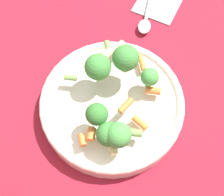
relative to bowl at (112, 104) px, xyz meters
The scene contains 4 objects.
ground_plane 0.02m from the bowl, ahead, with size 3.00×3.00×0.00m, color maroon.
bowl is the anchor object (origin of this frame).
pasta_salad 0.06m from the bowl, 75.20° to the left, with size 0.20×0.17×0.08m.
spoon 0.23m from the bowl, 154.42° to the right, with size 0.17×0.12×0.01m.
Camera 1 is at (0.16, 0.16, 0.52)m, focal length 50.00 mm.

